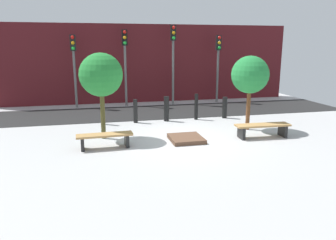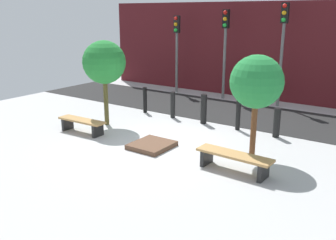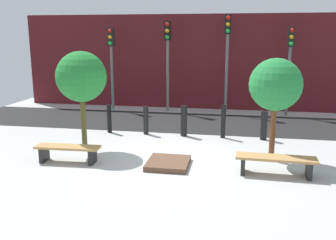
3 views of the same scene
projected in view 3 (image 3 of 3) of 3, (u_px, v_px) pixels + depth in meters
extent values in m
plane|color=#B4B4B4|center=(169.00, 164.00, 9.76)|extent=(18.00, 18.00, 0.00)
cube|color=black|center=(191.00, 122.00, 14.30)|extent=(18.00, 3.39, 0.01)
cube|color=#511419|center=(199.00, 62.00, 16.82)|extent=(16.20, 0.50, 4.17)
cube|color=black|center=(44.00, 154.00, 9.92)|extent=(0.12, 0.44, 0.39)
cube|color=black|center=(93.00, 156.00, 9.74)|extent=(0.12, 0.44, 0.39)
cube|color=#B2844C|center=(68.00, 147.00, 9.78)|extent=(1.71, 0.49, 0.06)
cube|color=black|center=(243.00, 165.00, 9.08)|extent=(0.12, 0.48, 0.40)
cube|color=black|center=(309.00, 170.00, 8.76)|extent=(0.12, 0.48, 0.40)
cube|color=#B2844C|center=(276.00, 158.00, 8.87)|extent=(1.89, 0.55, 0.06)
cube|color=brown|center=(168.00, 163.00, 9.60)|extent=(1.05, 1.15, 0.13)
cylinder|color=#4D4722|center=(84.00, 121.00, 10.75)|extent=(0.15, 0.15, 1.75)
sphere|color=#258134|center=(81.00, 77.00, 10.47)|extent=(1.42, 1.42, 1.42)
cylinder|color=brown|center=(273.00, 130.00, 9.85)|extent=(0.15, 0.15, 1.66)
sphere|color=#25863E|center=(276.00, 85.00, 9.59)|extent=(1.36, 1.36, 1.36)
cylinder|color=black|center=(109.00, 118.00, 12.77)|extent=(0.15, 0.15, 0.98)
cylinder|color=black|center=(146.00, 120.00, 12.55)|extent=(0.17, 0.17, 0.96)
cylinder|color=black|center=(184.00, 121.00, 12.32)|extent=(0.21, 0.21, 1.03)
cylinder|color=black|center=(223.00, 121.00, 12.09)|extent=(0.15, 0.15, 1.09)
cylinder|color=black|center=(264.00, 126.00, 11.89)|extent=(0.21, 0.21, 0.92)
cylinder|color=slate|center=(112.00, 70.00, 16.46)|extent=(0.12, 0.12, 3.57)
cube|color=black|center=(111.00, 37.00, 16.15)|extent=(0.28, 0.16, 0.78)
sphere|color=red|center=(110.00, 31.00, 15.99)|extent=(0.17, 0.17, 0.17)
sphere|color=orange|center=(110.00, 37.00, 16.05)|extent=(0.17, 0.17, 0.17)
sphere|color=green|center=(110.00, 43.00, 16.11)|extent=(0.17, 0.17, 0.17)
cylinder|color=slate|center=(168.00, 67.00, 16.00)|extent=(0.12, 0.12, 3.83)
cube|color=black|center=(168.00, 31.00, 15.66)|extent=(0.28, 0.16, 0.78)
sphere|color=red|center=(167.00, 24.00, 15.50)|extent=(0.17, 0.17, 0.17)
sphere|color=orange|center=(167.00, 31.00, 15.56)|extent=(0.17, 0.17, 0.17)
sphere|color=green|center=(167.00, 37.00, 15.62)|extent=(0.17, 0.17, 0.17)
cylinder|color=slate|center=(227.00, 65.00, 15.55)|extent=(0.12, 0.12, 4.08)
cube|color=black|center=(228.00, 24.00, 15.18)|extent=(0.28, 0.16, 0.78)
sphere|color=red|center=(228.00, 18.00, 15.02)|extent=(0.17, 0.17, 0.17)
sphere|color=orange|center=(228.00, 24.00, 15.08)|extent=(0.17, 0.17, 0.17)
sphere|color=green|center=(228.00, 31.00, 15.13)|extent=(0.17, 0.17, 0.17)
cylinder|color=#595959|center=(289.00, 72.00, 15.17)|extent=(0.12, 0.12, 3.59)
cube|color=black|center=(291.00, 37.00, 14.86)|extent=(0.28, 0.16, 0.78)
sphere|color=red|center=(292.00, 30.00, 14.70)|extent=(0.17, 0.17, 0.17)
sphere|color=orange|center=(292.00, 37.00, 14.76)|extent=(0.17, 0.17, 0.17)
sphere|color=green|center=(291.00, 44.00, 14.82)|extent=(0.17, 0.17, 0.17)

